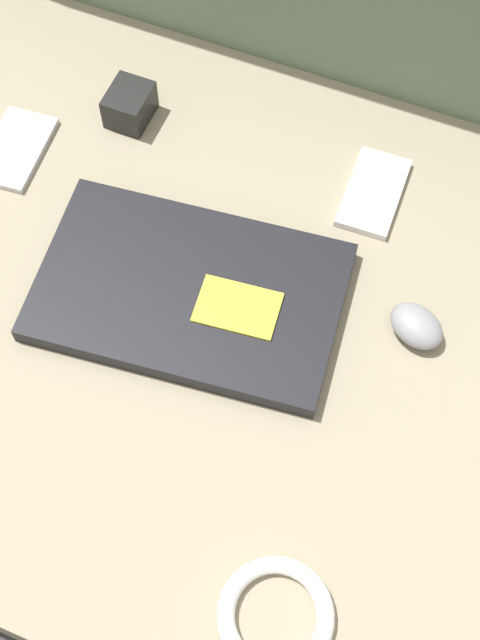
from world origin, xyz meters
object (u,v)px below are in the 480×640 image
Objects in this scene: laptop at (190,292)px; phone_silver at (374,193)px; phone_black at (16,149)px; charger_brick at (130,105)px; computer_mouse at (416,326)px.

phone_silver is at bearing 48.75° from laptop.
phone_silver is (0.15, 0.21, -0.01)m from laptop.
laptop is at bearing -25.66° from phone_black.
laptop is 6.05× the size of charger_brick.
charger_brick reaches higher than computer_mouse.
phone_black is (-0.53, 0.05, -0.01)m from computer_mouse.
laptop is 0.30m from phone_black.
computer_mouse is at bearing -59.87° from phone_silver.
laptop is at bearing -126.94° from phone_silver.
laptop is 4.62× the size of computer_mouse.
computer_mouse is at bearing 5.59° from laptop.
phone_black is at bearing -160.98° from computer_mouse.
computer_mouse is 0.65× the size of phone_silver.
charger_brick reaches higher than phone_silver.
phone_silver is at bearing 0.16° from charger_brick.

